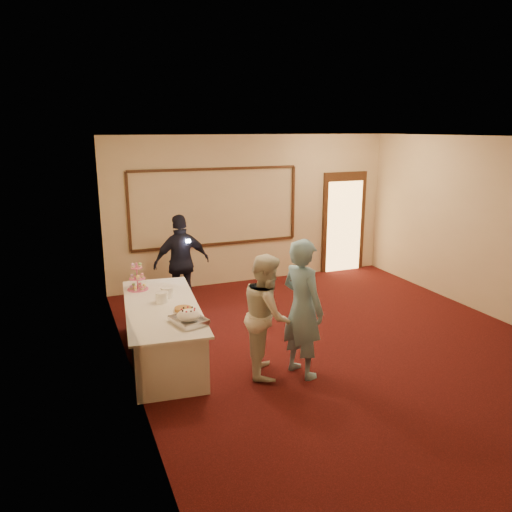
{
  "coord_description": "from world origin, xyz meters",
  "views": [
    {
      "loc": [
        -3.71,
        -5.93,
        3.12
      ],
      "look_at": [
        -0.86,
        1.18,
        1.15
      ],
      "focal_mm": 35.0,
      "sensor_mm": 36.0,
      "label": 1
    }
  ],
  "objects": [
    {
      "name": "floor",
      "position": [
        0.0,
        0.0,
        0.0
      ],
      "size": [
        7.0,
        7.0,
        0.0
      ],
      "primitive_type": "plane",
      "color": "black",
      "rests_on": "ground"
    },
    {
      "name": "room_walls",
      "position": [
        0.0,
        0.0,
        2.03
      ],
      "size": [
        6.04,
        7.04,
        3.02
      ],
      "color": "beige",
      "rests_on": "floor"
    },
    {
      "name": "wall_molding",
      "position": [
        -0.8,
        3.47,
        1.6
      ],
      "size": [
        3.45,
        0.04,
        1.55
      ],
      "color": "#371710",
      "rests_on": "room_walls"
    },
    {
      "name": "doorway",
      "position": [
        2.15,
        3.45,
        1.08
      ],
      "size": [
        1.05,
        0.07,
        2.2
      ],
      "color": "#371710",
      "rests_on": "floor"
    },
    {
      "name": "buffet_table",
      "position": [
        -2.51,
        0.53,
        0.39
      ],
      "size": [
        1.23,
        2.59,
        0.77
      ],
      "color": "silver",
      "rests_on": "floor"
    },
    {
      "name": "pavlova_tray",
      "position": [
        -2.33,
        -0.24,
        0.85
      ],
      "size": [
        0.46,
        0.53,
        0.18
      ],
      "color": "#B5B7BC",
      "rests_on": "buffet_table"
    },
    {
      "name": "cupcake_stand",
      "position": [
        -2.71,
        1.34,
        0.93
      ],
      "size": [
        0.31,
        0.31,
        0.46
      ],
      "color": "#CA5485",
      "rests_on": "buffet_table"
    },
    {
      "name": "plate_stack_a",
      "position": [
        -2.49,
        0.64,
        0.84
      ],
      "size": [
        0.18,
        0.18,
        0.15
      ],
      "color": "white",
      "rests_on": "buffet_table"
    },
    {
      "name": "plate_stack_b",
      "position": [
        -2.37,
        0.83,
        0.85
      ],
      "size": [
        0.18,
        0.18,
        0.15
      ],
      "color": "white",
      "rests_on": "buffet_table"
    },
    {
      "name": "tart",
      "position": [
        -2.3,
        0.19,
        0.8
      ],
      "size": [
        0.26,
        0.26,
        0.05
      ],
      "color": "white",
      "rests_on": "buffet_table"
    },
    {
      "name": "man",
      "position": [
        -0.95,
        -0.62,
        0.9
      ],
      "size": [
        0.6,
        0.76,
        1.81
      ],
      "primitive_type": "imported",
      "rotation": [
        0.0,
        0.0,
        1.86
      ],
      "color": "#7EB4D2",
      "rests_on": "floor"
    },
    {
      "name": "woman",
      "position": [
        -1.34,
        -0.4,
        0.8
      ],
      "size": [
        0.82,
        0.93,
        1.59
      ],
      "primitive_type": "imported",
      "rotation": [
        0.0,
        0.0,
        1.24
      ],
      "color": "silver",
      "rests_on": "floor"
    },
    {
      "name": "guest",
      "position": [
        -1.8,
        2.32,
        0.85
      ],
      "size": [
        1.02,
        0.47,
        1.7
      ],
      "primitive_type": "imported",
      "rotation": [
        0.0,
        0.0,
        3.2
      ],
      "color": "black",
      "rests_on": "floor"
    },
    {
      "name": "camera_flash",
      "position": [
        -1.71,
        2.14,
        1.27
      ],
      "size": [
        0.08,
        0.06,
        0.05
      ],
      "primitive_type": "cube",
      "rotation": [
        0.0,
        0.0,
        0.27
      ],
      "color": "white",
      "rests_on": "guest"
    }
  ]
}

